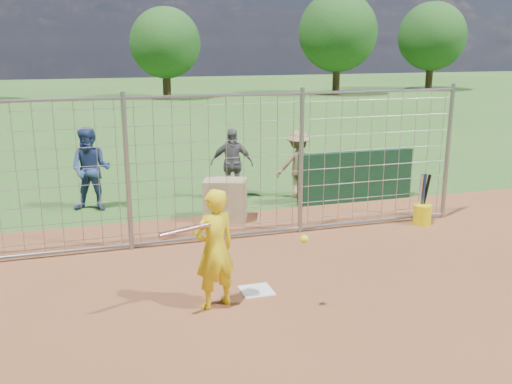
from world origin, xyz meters
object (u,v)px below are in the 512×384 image
object	(u,v)px
batter	(215,249)
bystander_c	(298,164)
bystander_a	(91,170)
bucket_with_bats	(422,212)
bystander_b	(232,164)
equipment_bin	(225,200)

from	to	relation	value
batter	bystander_c	bearing A→B (deg)	-140.42
bystander_a	bucket_with_bats	bearing A→B (deg)	-6.57
bystander_b	bystander_c	size ratio (longest dim) A/B	1.06
bystander_a	bystander_b	bearing A→B (deg)	18.55
equipment_bin	bucket_with_bats	size ratio (longest dim) A/B	0.82
bystander_c	bucket_with_bats	world-z (taller)	bystander_c
equipment_bin	bucket_with_bats	xyz separation A→B (m)	(3.49, -1.36, -0.15)
bystander_a	bystander_b	distance (m)	2.94
bucket_with_bats	bystander_a	bearing A→B (deg)	154.67
bucket_with_bats	bystander_b	bearing A→B (deg)	136.88
bystander_a	bystander_c	bearing A→B (deg)	15.62
bystander_b	bystander_c	world-z (taller)	bystander_b
batter	bystander_a	world-z (taller)	bystander_a
batter	bucket_with_bats	size ratio (longest dim) A/B	1.63
bystander_a	equipment_bin	world-z (taller)	bystander_a
bystander_b	equipment_bin	distance (m)	1.56
bystander_c	bystander_a	bearing A→B (deg)	-5.46
batter	bucket_with_bats	distance (m)	5.08
bystander_a	bystander_c	size ratio (longest dim) A/B	1.15
bystander_b	equipment_bin	world-z (taller)	bystander_b
batter	bucket_with_bats	bearing A→B (deg)	-172.15
batter	bystander_c	distance (m)	5.66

